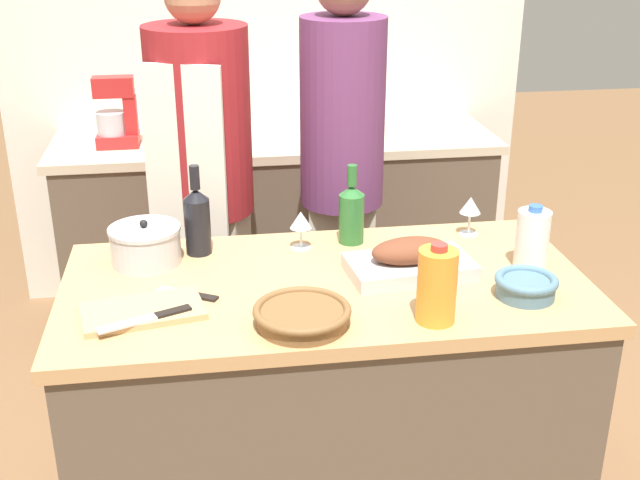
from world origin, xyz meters
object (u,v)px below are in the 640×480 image
juice_jug (437,286)px  condiment_bottle_short (218,118)px  roasting_pan (410,261)px  wicker_basket (302,315)px  stand_mixer (117,118)px  person_cook_guest (342,168)px  stock_pot (146,245)px  milk_jug (532,239)px  wine_bottle_dark (351,212)px  condiment_bottle_tall (190,123)px  mixing_bowl (526,285)px  knife_chef (148,318)px  wine_glass_left (470,207)px  wine_glass_right (301,222)px  person_cook_aproned (203,180)px  knife_paring (190,295)px  wine_bottle_green (197,219)px  cutting_board (143,311)px

juice_jug → condiment_bottle_short: bearing=105.8°
roasting_pan → wicker_basket: (-0.35, -0.26, -0.01)m
roasting_pan → stand_mixer: 1.71m
person_cook_guest → juice_jug: bearing=-79.3°
stock_pot → condiment_bottle_short: bearing=78.7°
milk_jug → wine_bottle_dark: bearing=151.5°
wicker_basket → condiment_bottle_tall: size_ratio=1.73×
mixing_bowl → person_cook_guest: bearing=110.2°
knife_chef → wine_glass_left: bearing=25.0°
roasting_pan → wine_glass_right: (-0.29, 0.24, 0.05)m
roasting_pan → condiment_bottle_short: 1.57m
condiment_bottle_short → condiment_bottle_tall: bearing=166.3°
milk_jug → person_cook_aproned: (-0.95, 0.78, -0.03)m
wicker_basket → mixing_bowl: bearing=6.4°
juice_jug → knife_paring: 0.68m
knife_chef → condiment_bottle_short: (0.23, 1.69, 0.09)m
stand_mixer → wine_glass_right: bearing=-61.5°
wine_bottle_dark → stand_mixer: bearing=124.9°
stock_pot → wine_glass_left: (1.03, 0.07, 0.04)m
mixing_bowl → wine_glass_left: bearing=91.6°
person_cook_aproned → person_cook_guest: person_cook_guest is taller
knife_chef → stand_mixer: 1.65m
roasting_pan → wine_bottle_dark: 0.30m
knife_paring → person_cook_aproned: (0.05, 0.82, 0.06)m
knife_chef → person_cook_aproned: size_ratio=0.14×
knife_chef → person_cook_guest: size_ratio=0.14×
mixing_bowl → knife_chef: 1.02m
condiment_bottle_short → person_cook_aproned: (-0.08, -0.71, -0.05)m
roasting_pan → juice_jug: bearing=-90.8°
milk_jug → stand_mixer: 1.94m
wine_bottle_dark → person_cook_guest: 0.50m
wicker_basket → knife_chef: wicker_basket is taller
condiment_bottle_tall → person_cook_aproned: bearing=-86.5°
juice_jug → wicker_basket: bearing=175.9°
wicker_basket → wine_bottle_dark: size_ratio=0.99×
wine_bottle_green → person_cook_guest: person_cook_guest is taller
wine_bottle_green → knife_paring: (-0.03, -0.29, -0.11)m
wine_glass_left → stand_mixer: 1.68m
cutting_board → mixing_bowl: (1.03, -0.05, 0.03)m
wine_bottle_dark → wine_glass_left: size_ratio=1.98×
cutting_board → person_cook_aproned: person_cook_aproned is taller
cutting_board → stock_pot: bearing=90.9°
stand_mixer → condiment_bottle_short: stand_mixer is taller
condiment_bottle_short → person_cook_guest: size_ratio=0.12×
wine_glass_right → mixing_bowl: bearing=-36.7°
wine_bottle_dark → stand_mixer: stand_mixer is taller
mixing_bowl → wicker_basket: bearing=-173.6°
stand_mixer → knife_paring: bearing=-78.3°
wine_bottle_green → wine_glass_left: (0.87, 0.02, -0.02)m
roasting_pan → juice_jug: size_ratio=1.74×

